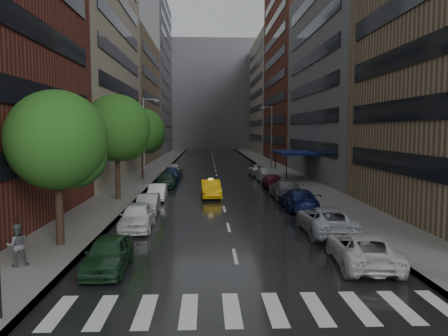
# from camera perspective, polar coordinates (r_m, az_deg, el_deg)

# --- Properties ---
(ground) EXTENTS (220.00, 220.00, 0.00)m
(ground) POSITION_cam_1_polar(r_m,az_deg,el_deg) (16.84, 2.38, -15.33)
(ground) COLOR gray
(ground) RESTS_ON ground
(road) EXTENTS (14.00, 140.00, 0.01)m
(road) POSITION_cam_1_polar(r_m,az_deg,el_deg) (66.00, -1.18, -0.03)
(road) COLOR black
(road) RESTS_ON ground
(sidewalk_left) EXTENTS (4.00, 140.00, 0.15)m
(sidewalk_left) POSITION_cam_1_polar(r_m,az_deg,el_deg) (66.43, -8.96, 0.00)
(sidewalk_left) COLOR gray
(sidewalk_left) RESTS_ON ground
(sidewalk_right) EXTENTS (4.00, 140.00, 0.15)m
(sidewalk_right) POSITION_cam_1_polar(r_m,az_deg,el_deg) (66.78, 6.56, 0.06)
(sidewalk_right) COLOR gray
(sidewalk_right) RESTS_ON ground
(crosswalk) EXTENTS (13.15, 2.80, 0.01)m
(crosswalk) POSITION_cam_1_polar(r_m,az_deg,el_deg) (15.00, 3.84, -17.92)
(crosswalk) COLOR silver
(crosswalk) RESTS_ON ground
(buildings_left) EXTENTS (8.00, 108.00, 38.00)m
(buildings_left) POSITION_cam_1_polar(r_m,az_deg,el_deg) (76.44, -12.94, 12.55)
(buildings_left) COLOR maroon
(buildings_left) RESTS_ON ground
(buildings_right) EXTENTS (8.05, 109.10, 36.00)m
(buildings_right) POSITION_cam_1_polar(r_m,az_deg,el_deg) (74.81, 10.52, 12.02)
(buildings_right) COLOR #937A5B
(buildings_right) RESTS_ON ground
(building_far) EXTENTS (40.00, 14.00, 32.00)m
(building_far) POSITION_cam_1_polar(r_m,az_deg,el_deg) (134.12, -1.79, 9.40)
(building_far) COLOR slate
(building_far) RESTS_ON ground
(tree_near) EXTENTS (4.89, 4.89, 7.79)m
(tree_near) POSITION_cam_1_polar(r_m,az_deg,el_deg) (22.84, -20.97, 3.38)
(tree_near) COLOR #382619
(tree_near) RESTS_ON ground
(tree_mid) EXTENTS (5.47, 5.47, 8.72)m
(tree_mid) POSITION_cam_1_polar(r_m,az_deg,el_deg) (36.70, -13.84, 5.08)
(tree_mid) COLOR #382619
(tree_mid) RESTS_ON ground
(tree_far) EXTENTS (5.20, 5.20, 8.28)m
(tree_far) POSITION_cam_1_polar(r_m,az_deg,el_deg) (50.93, -10.59, 4.76)
(tree_far) COLOR #382619
(tree_far) RESTS_ON ground
(taxi) EXTENTS (1.88, 4.69, 1.52)m
(taxi) POSITION_cam_1_polar(r_m,az_deg,el_deg) (37.71, -1.75, -2.72)
(taxi) COLOR #F7B60D
(taxi) RESTS_ON ground
(parked_cars_left) EXTENTS (2.24, 41.95, 1.60)m
(parked_cars_left) POSITION_cam_1_polar(r_m,az_deg,el_deg) (38.80, -8.36, -2.60)
(parked_cars_left) COLOR #1B3C23
(parked_cars_left) RESTS_ON ground
(parked_cars_right) EXTENTS (2.89, 42.45, 1.61)m
(parked_cars_right) POSITION_cam_1_polar(r_m,az_deg,el_deg) (36.28, 8.37, -3.09)
(parked_cars_right) COLOR silver
(parked_cars_right) RESTS_ON ground
(ped_black_umbrella) EXTENTS (1.08, 1.01, 2.09)m
(ped_black_umbrella) POSITION_cam_1_polar(r_m,az_deg,el_deg) (20.38, -25.46, -8.16)
(ped_black_umbrella) COLOR #535458
(ped_black_umbrella) RESTS_ON sidewalk_left
(street_lamp_left) EXTENTS (1.74, 0.22, 9.00)m
(street_lamp_left) POSITION_cam_1_polar(r_m,az_deg,el_deg) (46.18, -10.32, 3.77)
(street_lamp_left) COLOR gray
(street_lamp_left) RESTS_ON sidewalk_left
(street_lamp_right) EXTENTS (1.74, 0.22, 9.00)m
(street_lamp_right) POSITION_cam_1_polar(r_m,az_deg,el_deg) (61.40, 6.15, 4.13)
(street_lamp_right) COLOR gray
(street_lamp_right) RESTS_ON sidewalk_right
(awning) EXTENTS (4.00, 8.00, 3.12)m
(awning) POSITION_cam_1_polar(r_m,az_deg,el_deg) (51.83, 9.14, 1.98)
(awning) COLOR navy
(awning) RESTS_ON sidewalk_right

